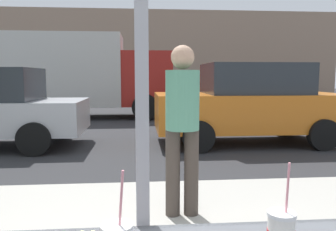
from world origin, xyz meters
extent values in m
plane|color=#2D2D30|center=(0.00, 8.00, 0.00)|extent=(60.00, 60.00, 0.00)
cube|color=#404245|center=(0.00, 0.03, 0.92)|extent=(2.12, 0.02, 0.02)
cube|color=#9E9EA3|center=(0.00, 0.08, 1.70)|extent=(0.05, 0.08, 1.55)
cube|color=gray|center=(0.00, 22.59, 2.99)|extent=(28.00, 1.20, 5.98)
cylinder|color=black|center=(0.42, -0.23, 1.07)|extent=(0.07, 0.07, 0.01)
cylinder|color=white|center=(0.42, -0.23, 1.08)|extent=(0.09, 0.09, 0.01)
cylinder|color=pink|center=(0.43, -0.24, 1.14)|extent=(0.01, 0.02, 0.20)
cylinder|color=black|center=(-0.07, -0.28, 1.07)|extent=(0.08, 0.08, 0.01)
cylinder|color=white|center=(-0.07, -0.28, 1.08)|extent=(0.09, 0.09, 0.01)
cylinder|color=pink|center=(-0.06, -0.29, 1.14)|extent=(0.02, 0.02, 0.20)
cube|color=red|center=(-0.12, -0.10, 0.98)|extent=(0.01, 0.01, 0.01)
cylinder|color=black|center=(-2.00, 6.94, 0.32)|extent=(0.64, 0.18, 0.64)
cylinder|color=black|center=(-2.00, 5.22, 0.32)|extent=(0.64, 0.18, 0.64)
cube|color=orange|center=(2.40, 6.08, 0.72)|extent=(4.11, 1.75, 0.79)
cube|color=#282D33|center=(2.51, 6.08, 1.44)|extent=(2.14, 1.54, 0.66)
cylinder|color=black|center=(3.68, 6.96, 0.32)|extent=(0.64, 0.18, 0.64)
cylinder|color=black|center=(3.68, 5.21, 0.32)|extent=(0.64, 0.18, 0.64)
cylinder|color=black|center=(1.13, 6.96, 0.32)|extent=(0.64, 0.18, 0.64)
cylinder|color=black|center=(1.13, 5.21, 0.32)|extent=(0.64, 0.18, 0.64)
cube|color=beige|center=(-2.86, 11.21, 1.70)|extent=(4.44, 2.20, 2.50)
cube|color=maroon|center=(0.16, 11.21, 1.40)|extent=(1.90, 2.10, 1.90)
cylinder|color=black|center=(0.16, 12.26, 0.45)|extent=(0.90, 0.24, 0.90)
cylinder|color=black|center=(0.16, 10.16, 0.45)|extent=(0.90, 0.24, 0.90)
cylinder|color=black|center=(-3.59, 12.31, 0.45)|extent=(0.90, 0.24, 0.90)
cylinder|color=black|center=(-3.59, 10.11, 0.45)|extent=(0.90, 0.24, 0.90)
cylinder|color=#443A34|center=(0.30, 1.95, 0.57)|extent=(0.14, 0.14, 0.84)
cylinder|color=#443A34|center=(0.48, 1.95, 0.57)|extent=(0.14, 0.14, 0.84)
cylinder|color=#559579|center=(0.39, 1.95, 1.27)|extent=(0.32, 0.32, 0.56)
sphere|color=tan|center=(0.39, 1.95, 1.67)|extent=(0.22, 0.22, 0.22)
camera|label=1|loc=(-0.01, -1.18, 1.49)|focal=35.92mm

